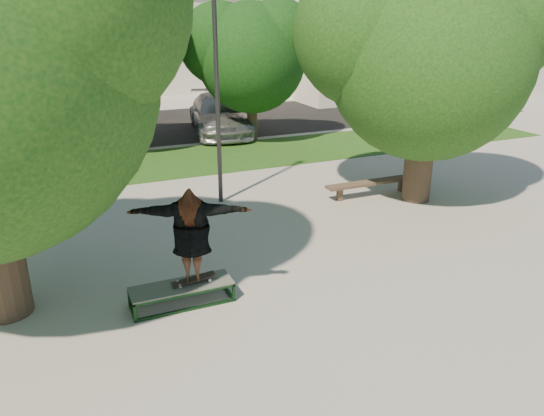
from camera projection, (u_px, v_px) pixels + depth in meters
name	position (u px, v px, depth m)	size (l,w,h in m)	color
ground	(255.00, 291.00, 9.90)	(120.00, 120.00, 0.00)	#99948D
grass_strip	(180.00, 161.00, 18.44)	(30.00, 4.00, 0.02)	#1D4313
asphalt_strip	(122.00, 129.00, 23.65)	(40.00, 8.00, 0.01)	black
tree_right	(425.00, 46.00, 13.35)	(6.24, 5.33, 6.51)	#38281E
bg_tree_mid	(96.00, 39.00, 18.48)	(5.76, 4.92, 6.24)	#38281E
bg_tree_right	(249.00, 51.00, 20.29)	(5.04, 4.31, 5.43)	#38281E
lamppost	(217.00, 85.00, 13.48)	(0.25, 0.15, 6.11)	#2D2D30
side_building	(386.00, 27.00, 34.17)	(15.00, 10.00, 8.00)	white
grind_box	(182.00, 294.00, 9.40)	(1.80, 0.60, 0.38)	black
skater_rig	(191.00, 235.00, 9.09)	(2.15, 1.29, 1.77)	white
bench	(372.00, 183.00, 14.91)	(2.80, 0.38, 0.43)	brown
car_dark	(31.00, 127.00, 20.72)	(1.40, 4.02, 1.32)	black
car_grey	(76.00, 125.00, 20.97)	(2.29, 4.96, 1.38)	#505055
car_silver_b	(219.00, 114.00, 22.64)	(2.24, 5.51, 1.60)	#AAAAAE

